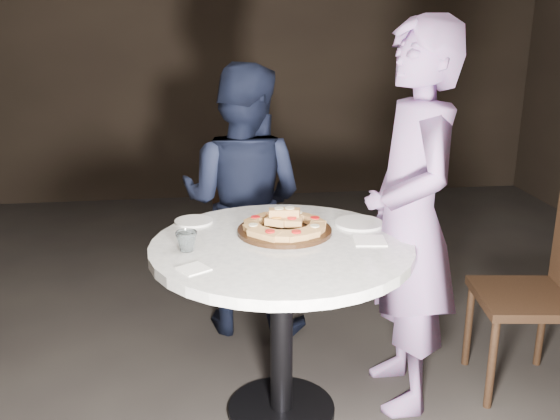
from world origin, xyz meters
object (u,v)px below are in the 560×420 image
diner_teal (410,221)px  chair_far (240,229)px  table (282,277)px  chair_right (547,284)px  focaccia_pile (285,223)px  water_glass (187,241)px  serving_board (285,231)px  diner_navy (243,201)px

diner_teal → chair_far: bearing=-149.7°
chair_far → diner_teal: size_ratio=0.44×
table → chair_right: size_ratio=1.40×
focaccia_pile → water_glass: 0.46m
serving_board → chair_right: chair_right is taller
chair_far → serving_board: bearing=90.0°
water_glass → diner_teal: 0.99m
water_glass → table: bearing=5.8°
diner_navy → serving_board: bearing=123.7°
serving_board → focaccia_pile: bearing=90.9°
chair_right → diner_navy: diner_navy is taller
water_glass → diner_teal: size_ratio=0.05×
water_glass → chair_right: size_ratio=0.10×
serving_board → chair_right: (1.24, -0.06, -0.30)m
water_glass → diner_teal: (0.98, 0.12, 0.00)m
serving_board → water_glass: (-0.42, -0.17, 0.03)m
diner_navy → diner_teal: 1.06m
water_glass → chair_right: bearing=3.6°
water_glass → diner_navy: size_ratio=0.06×
diner_navy → chair_right: bearing=173.1°
table → serving_board: bearing=76.6°
table → focaccia_pile: (0.03, 0.13, 0.20)m
focaccia_pile → diner_teal: (0.55, -0.05, 0.00)m
focaccia_pile → chair_right: size_ratio=0.40×
table → chair_far: bearing=94.1°
chair_far → diner_navy: diner_navy is taller
table → diner_navy: (-0.10, 0.88, 0.08)m
water_glass → chair_far: water_glass is taller
water_glass → chair_right: chair_right is taller
focaccia_pile → diner_navy: 0.77m
focaccia_pile → chair_far: size_ratio=0.48×
serving_board → chair_right: 1.28m
table → serving_board: serving_board is taller
focaccia_pile → water_glass: size_ratio=4.19×
diner_teal → focaccia_pile: bearing=-93.7°
diner_teal → table: bearing=-81.0°
table → chair_far: size_ratio=1.70×
serving_board → diner_navy: bearing=99.9°
table → diner_navy: diner_navy is taller
table → focaccia_pile: bearing=76.7°
chair_far → diner_teal: (0.68, -1.22, 0.43)m
chair_far → diner_teal: bearing=113.0°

